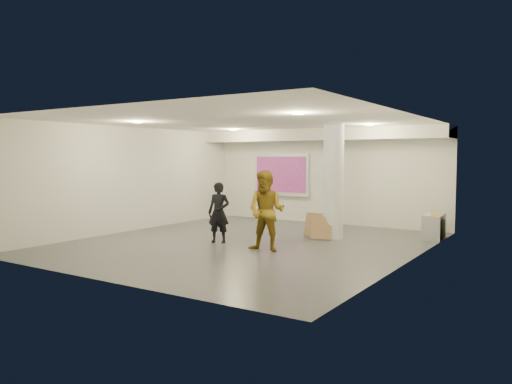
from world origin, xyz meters
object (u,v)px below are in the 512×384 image
Objects in this scene: woman at (219,213)px; man at (266,211)px; column at (333,181)px; projection_screen at (281,175)px; credenza at (434,226)px.

woman is 1.64m from man.
column is 1.43× the size of projection_screen.
man is at bearing -63.38° from projection_screen.
projection_screen reaches higher than woman.
column is at bearing -151.58° from credenza.
credenza is at bearing -12.73° from projection_screen.
credenza is (5.32, -1.20, -1.21)m from projection_screen.
woman is (-2.14, -2.12, -0.74)m from column.
projection_screen is at bearing 85.68° from woman.
man reaches higher than woman.
credenza is 0.60× the size of man.
woman is at bearing -145.38° from credenza.
projection_screen is 1.39× the size of woman.
column reaches higher than man.
projection_screen is 5.59m from credenza.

